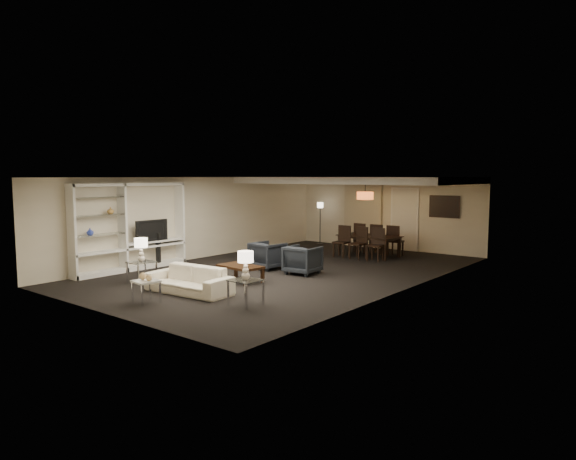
# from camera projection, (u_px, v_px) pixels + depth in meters

# --- Properties ---
(floor) EXTENTS (11.00, 11.00, 0.00)m
(floor) POSITION_uv_depth(u_px,v_px,m) (288.00, 271.00, 13.79)
(floor) COLOR black
(floor) RESTS_ON ground
(ceiling) EXTENTS (7.00, 11.00, 0.02)m
(ceiling) POSITION_uv_depth(u_px,v_px,m) (288.00, 177.00, 13.53)
(ceiling) COLOR silver
(ceiling) RESTS_ON ground
(wall_back) EXTENTS (7.00, 0.02, 2.50)m
(wall_back) POSITION_uv_depth(u_px,v_px,m) (386.00, 213.00, 17.92)
(wall_back) COLOR beige
(wall_back) RESTS_ON ground
(wall_front) EXTENTS (7.00, 0.02, 2.50)m
(wall_front) POSITION_uv_depth(u_px,v_px,m) (100.00, 246.00, 9.40)
(wall_front) COLOR beige
(wall_front) RESTS_ON ground
(wall_left) EXTENTS (0.02, 11.00, 2.50)m
(wall_left) POSITION_uv_depth(u_px,v_px,m) (200.00, 218.00, 15.84)
(wall_left) COLOR beige
(wall_left) RESTS_ON ground
(wall_right) EXTENTS (0.02, 11.00, 2.50)m
(wall_right) POSITION_uv_depth(u_px,v_px,m) (410.00, 234.00, 11.48)
(wall_right) COLOR beige
(wall_right) RESTS_ON ground
(ceiling_soffit) EXTENTS (7.00, 4.00, 0.20)m
(ceiling_soffit) POSITION_uv_depth(u_px,v_px,m) (357.00, 180.00, 16.25)
(ceiling_soffit) COLOR silver
(ceiling_soffit) RESTS_ON ceiling
(curtains) EXTENTS (1.50, 0.12, 2.40)m
(curtains) POSITION_uv_depth(u_px,v_px,m) (363.00, 213.00, 18.43)
(curtains) COLOR beige
(curtains) RESTS_ON wall_back
(door) EXTENTS (0.90, 0.05, 2.10)m
(door) POSITION_uv_depth(u_px,v_px,m) (404.00, 220.00, 17.48)
(door) COLOR silver
(door) RESTS_ON wall_back
(painting) EXTENTS (0.95, 0.04, 0.65)m
(painting) POSITION_uv_depth(u_px,v_px,m) (444.00, 207.00, 16.55)
(painting) COLOR #142D38
(painting) RESTS_ON wall_back
(media_unit) EXTENTS (0.38, 3.40, 2.35)m
(media_unit) POSITION_uv_depth(u_px,v_px,m) (131.00, 227.00, 13.72)
(media_unit) COLOR white
(media_unit) RESTS_ON wall_left
(pendant_light) EXTENTS (0.52, 0.52, 0.24)m
(pendant_light) POSITION_uv_depth(u_px,v_px,m) (365.00, 196.00, 16.11)
(pendant_light) COLOR #D8591E
(pendant_light) RESTS_ON ceiling_soffit
(sofa) EXTENTS (2.05, 0.94, 0.58)m
(sofa) POSITION_uv_depth(u_px,v_px,m) (189.00, 280.00, 11.12)
(sofa) COLOR beige
(sofa) RESTS_ON floor
(coffee_table) EXTENTS (1.15, 0.75, 0.39)m
(coffee_table) POSITION_uv_depth(u_px,v_px,m) (240.00, 273.00, 12.37)
(coffee_table) COLOR black
(coffee_table) RESTS_ON floor
(armchair_left) EXTENTS (0.86, 0.88, 0.74)m
(armchair_left) POSITION_uv_depth(u_px,v_px,m) (268.00, 255.00, 14.04)
(armchair_left) COLOR black
(armchair_left) RESTS_ON floor
(armchair_right) EXTENTS (0.85, 0.87, 0.74)m
(armchair_right) POSITION_uv_depth(u_px,v_px,m) (303.00, 260.00, 13.29)
(armchair_right) COLOR black
(armchair_right) RESTS_ON floor
(side_table_left) EXTENTS (0.58, 0.58, 0.51)m
(side_table_left) POSITION_uv_depth(u_px,v_px,m) (142.00, 272.00, 12.18)
(side_table_left) COLOR white
(side_table_left) RESTS_ON floor
(side_table_right) EXTENTS (0.55, 0.55, 0.51)m
(side_table_right) POSITION_uv_depth(u_px,v_px,m) (246.00, 293.00, 10.06)
(side_table_right) COLOR silver
(side_table_right) RESTS_ON floor
(table_lamp_left) EXTENTS (0.32, 0.32, 0.57)m
(table_lamp_left) POSITION_uv_depth(u_px,v_px,m) (141.00, 250.00, 12.12)
(table_lamp_left) COLOR beige
(table_lamp_left) RESTS_ON side_table_left
(table_lamp_right) EXTENTS (0.34, 0.34, 0.57)m
(table_lamp_right) POSITION_uv_depth(u_px,v_px,m) (246.00, 266.00, 10.01)
(table_lamp_right) COLOR beige
(table_lamp_right) RESTS_ON side_table_right
(marble_table) EXTENTS (0.51, 0.51, 0.46)m
(marble_table) POSITION_uv_depth(u_px,v_px,m) (146.00, 292.00, 10.27)
(marble_table) COLOR silver
(marble_table) RESTS_ON floor
(gold_gourd_a) EXTENTS (0.15, 0.15, 0.15)m
(gold_gourd_a) POSITION_uv_depth(u_px,v_px,m) (143.00, 276.00, 10.30)
(gold_gourd_a) COLOR tan
(gold_gourd_a) RESTS_ON marble_table
(gold_gourd_b) EXTENTS (0.13, 0.13, 0.13)m
(gold_gourd_b) POSITION_uv_depth(u_px,v_px,m) (149.00, 278.00, 10.18)
(gold_gourd_b) COLOR tan
(gold_gourd_b) RESTS_ON marble_table
(television) EXTENTS (1.02, 0.13, 0.58)m
(television) POSITION_uv_depth(u_px,v_px,m) (150.00, 230.00, 14.15)
(television) COLOR black
(television) RESTS_ON media_unit
(vase_blue) EXTENTS (0.17, 0.17, 0.18)m
(vase_blue) POSITION_uv_depth(u_px,v_px,m) (90.00, 232.00, 12.80)
(vase_blue) COLOR #283CAE
(vase_blue) RESTS_ON media_unit
(vase_amber) EXTENTS (0.17, 0.17, 0.18)m
(vase_amber) POSITION_uv_depth(u_px,v_px,m) (110.00, 211.00, 13.21)
(vase_amber) COLOR #C18B40
(vase_amber) RESTS_ON media_unit
(floor_speaker) EXTENTS (0.14, 0.14, 0.95)m
(floor_speaker) POSITION_uv_depth(u_px,v_px,m) (158.00, 250.00, 14.33)
(floor_speaker) COLOR black
(floor_speaker) RESTS_ON floor
(dining_table) EXTENTS (1.93, 1.14, 0.66)m
(dining_table) POSITION_uv_depth(u_px,v_px,m) (369.00, 246.00, 16.21)
(dining_table) COLOR black
(dining_table) RESTS_ON floor
(chair_nl) EXTENTS (0.48, 0.48, 0.98)m
(chair_nl) POSITION_uv_depth(u_px,v_px,m) (341.00, 242.00, 16.06)
(chair_nl) COLOR black
(chair_nl) RESTS_ON floor
(chair_nm) EXTENTS (0.51, 0.51, 0.98)m
(chair_nm) POSITION_uv_depth(u_px,v_px,m) (358.00, 243.00, 15.69)
(chair_nm) COLOR black
(chair_nm) RESTS_ON floor
(chair_nr) EXTENTS (0.50, 0.50, 0.98)m
(chair_nr) POSITION_uv_depth(u_px,v_px,m) (375.00, 245.00, 15.31)
(chair_nr) COLOR black
(chair_nr) RESTS_ON floor
(chair_fl) EXTENTS (0.47, 0.47, 0.98)m
(chair_fl) POSITION_uv_depth(u_px,v_px,m) (363.00, 238.00, 17.07)
(chair_fl) COLOR black
(chair_fl) RESTS_ON floor
(chair_fm) EXTENTS (0.49, 0.49, 0.98)m
(chair_fm) POSITION_uv_depth(u_px,v_px,m) (379.00, 239.00, 16.69)
(chair_fm) COLOR black
(chair_fm) RESTS_ON floor
(chair_fr) EXTENTS (0.47, 0.47, 0.98)m
(chair_fr) POSITION_uv_depth(u_px,v_px,m) (395.00, 240.00, 16.32)
(chair_fr) COLOR black
(chair_fr) RESTS_ON floor
(floor_lamp) EXTENTS (0.28, 0.28, 1.56)m
(floor_lamp) POSITION_uv_depth(u_px,v_px,m) (320.00, 223.00, 19.16)
(floor_lamp) COLOR black
(floor_lamp) RESTS_ON floor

